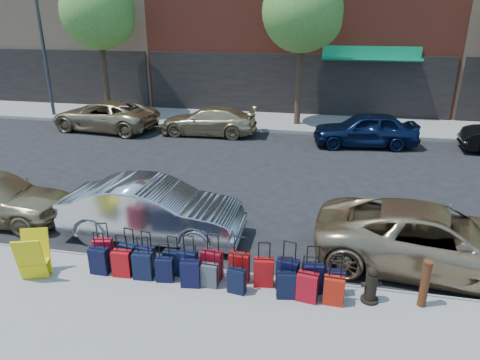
% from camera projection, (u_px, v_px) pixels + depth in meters
% --- Properties ---
extents(ground, '(120.00, 120.00, 0.00)m').
position_uv_depth(ground, '(255.00, 197.00, 13.45)').
color(ground, black).
rests_on(ground, ground).
extents(sidewalk_near, '(60.00, 4.00, 0.15)m').
position_uv_depth(sidewalk_near, '(190.00, 336.00, 7.48)').
color(sidewalk_near, gray).
rests_on(sidewalk_near, ground).
extents(sidewalk_far, '(60.00, 4.00, 0.15)m').
position_uv_depth(sidewalk_far, '(288.00, 122.00, 22.55)').
color(sidewalk_far, gray).
rests_on(sidewalk_far, ground).
extents(curb_near, '(60.00, 0.08, 0.15)m').
position_uv_depth(curb_near, '(219.00, 273.00, 9.33)').
color(curb_near, gray).
rests_on(curb_near, ground).
extents(curb_far, '(60.00, 0.08, 0.15)m').
position_uv_depth(curb_far, '(284.00, 132.00, 20.71)').
color(curb_far, gray).
rests_on(curb_far, ground).
extents(tree_left, '(3.80, 3.80, 7.27)m').
position_uv_depth(tree_left, '(101.00, 14.00, 22.08)').
color(tree_left, black).
rests_on(tree_left, sidewalk_far).
extents(tree_center, '(3.80, 3.80, 7.27)m').
position_uv_depth(tree_center, '(305.00, 14.00, 20.05)').
color(tree_center, black).
rests_on(tree_center, sidewalk_far).
extents(streetlight, '(2.59, 0.18, 8.00)m').
position_uv_depth(streetlight, '(44.00, 29.00, 22.28)').
color(streetlight, '#333338').
rests_on(streetlight, sidewalk_far).
extents(suitcase_front_0, '(0.45, 0.30, 0.99)m').
position_uv_depth(suitcase_front_0, '(103.00, 252.00, 9.43)').
color(suitcase_front_0, '#AB0B1B').
rests_on(suitcase_front_0, sidewalk_near).
extents(suitcase_front_1, '(0.42, 0.28, 0.94)m').
position_uv_depth(suitcase_front_1, '(129.00, 256.00, 9.29)').
color(suitcase_front_1, black).
rests_on(suitcase_front_1, sidewalk_near).
extents(suitcase_front_2, '(0.41, 0.27, 0.93)m').
position_uv_depth(suitcase_front_2, '(146.00, 259.00, 9.19)').
color(suitcase_front_2, black).
rests_on(suitcase_front_2, sidewalk_near).
extents(suitcase_front_3, '(0.37, 0.21, 0.87)m').
position_uv_depth(suitcase_front_3, '(172.00, 262.00, 9.09)').
color(suitcase_front_3, black).
rests_on(suitcase_front_3, sidewalk_near).
extents(suitcase_front_4, '(0.41, 0.25, 0.95)m').
position_uv_depth(suitcase_front_4, '(188.00, 264.00, 8.98)').
color(suitcase_front_4, black).
rests_on(suitcase_front_4, sidewalk_near).
extents(suitcase_front_5, '(0.45, 0.28, 1.02)m').
position_uv_depth(suitcase_front_5, '(212.00, 265.00, 8.92)').
color(suitcase_front_5, maroon).
rests_on(suitcase_front_5, sidewalk_near).
extents(suitcase_front_6, '(0.43, 0.25, 1.00)m').
position_uv_depth(suitcase_front_6, '(239.00, 267.00, 8.84)').
color(suitcase_front_6, '#99090A').
rests_on(suitcase_front_6, sidewalk_near).
extents(suitcase_front_7, '(0.42, 0.27, 0.96)m').
position_uv_depth(suitcase_front_7, '(264.00, 272.00, 8.69)').
color(suitcase_front_7, '#AA0B0D').
rests_on(suitcase_front_7, sidewalk_near).
extents(suitcase_front_8, '(0.47, 0.31, 1.05)m').
position_uv_depth(suitcase_front_8, '(288.00, 274.00, 8.56)').
color(suitcase_front_8, black).
rests_on(suitcase_front_8, sidewalk_near).
extents(suitcase_front_9, '(0.45, 0.31, 1.01)m').
position_uv_depth(suitcase_front_9, '(312.00, 278.00, 8.47)').
color(suitcase_front_9, black).
rests_on(suitcase_front_9, sidewalk_near).
extents(suitcase_front_10, '(0.38, 0.24, 0.86)m').
position_uv_depth(suitcase_front_10, '(335.00, 282.00, 8.41)').
color(suitcase_front_10, black).
rests_on(suitcase_front_10, sidewalk_near).
extents(suitcase_back_0, '(0.40, 0.24, 0.95)m').
position_uv_depth(suitcase_back_0, '(100.00, 261.00, 9.11)').
color(suitcase_back_0, black).
rests_on(suitcase_back_0, sidewalk_near).
extents(suitcase_back_1, '(0.41, 0.25, 0.94)m').
position_uv_depth(suitcase_back_1, '(122.00, 263.00, 9.02)').
color(suitcase_back_1, '#AD0B0E').
rests_on(suitcase_back_1, sidewalk_near).
extents(suitcase_back_2, '(0.42, 0.26, 0.96)m').
position_uv_depth(suitcase_back_2, '(143.00, 266.00, 8.92)').
color(suitcase_back_2, black).
rests_on(suitcase_back_2, sidewalk_near).
extents(suitcase_back_3, '(0.38, 0.26, 0.85)m').
position_uv_depth(suitcase_back_3, '(165.00, 269.00, 8.85)').
color(suitcase_back_3, black).
rests_on(suitcase_back_3, sidewalk_near).
extents(suitcase_back_4, '(0.42, 0.28, 0.93)m').
position_uv_depth(suitcase_back_4, '(190.00, 273.00, 8.67)').
color(suitcase_back_4, black).
rests_on(suitcase_back_4, sidewalk_near).
extents(suitcase_back_5, '(0.35, 0.21, 0.81)m').
position_uv_depth(suitcase_back_5, '(210.00, 275.00, 8.67)').
color(suitcase_back_5, '#404146').
rests_on(suitcase_back_5, sidewalk_near).
extents(suitcase_back_6, '(0.38, 0.26, 0.83)m').
position_uv_depth(suitcase_back_6, '(237.00, 281.00, 8.48)').
color(suitcase_back_6, black).
rests_on(suitcase_back_6, sidewalk_near).
extents(suitcase_back_8, '(0.40, 0.27, 0.87)m').
position_uv_depth(suitcase_back_8, '(286.00, 285.00, 8.32)').
color(suitcase_back_8, black).
rests_on(suitcase_back_8, sidewalk_near).
extents(suitcase_back_9, '(0.43, 0.29, 0.94)m').
position_uv_depth(suitcase_back_9, '(307.00, 287.00, 8.22)').
color(suitcase_back_9, '#9E0A16').
rests_on(suitcase_back_9, sidewalk_near).
extents(suitcase_back_10, '(0.39, 0.24, 0.91)m').
position_uv_depth(suitcase_back_10, '(334.00, 290.00, 8.14)').
color(suitcase_back_10, '#AE180B').
rests_on(suitcase_back_10, sidewalk_near).
extents(fire_hydrant, '(0.39, 0.34, 0.76)m').
position_uv_depth(fire_hydrant, '(371.00, 285.00, 8.18)').
color(fire_hydrant, black).
rests_on(fire_hydrant, sidewalk_near).
extents(bollard, '(0.18, 0.18, 0.97)m').
position_uv_depth(bollard, '(425.00, 283.00, 7.99)').
color(bollard, '#38190C').
rests_on(bollard, sidewalk_near).
extents(display_rack, '(0.72, 0.76, 0.99)m').
position_uv_depth(display_rack, '(33.00, 256.00, 8.91)').
color(display_rack, yellow).
rests_on(display_rack, sidewalk_near).
extents(car_near_1, '(4.58, 1.68, 1.50)m').
position_uv_depth(car_near_1, '(153.00, 210.00, 10.75)').
color(car_near_1, silver).
rests_on(car_near_1, ground).
extents(car_near_2, '(5.34, 2.88, 1.42)m').
position_uv_depth(car_near_2, '(433.00, 240.00, 9.42)').
color(car_near_2, tan).
rests_on(car_near_2, ground).
extents(car_far_0, '(5.47, 2.98, 1.46)m').
position_uv_depth(car_far_0, '(104.00, 116.00, 21.06)').
color(car_far_0, tan).
rests_on(car_far_0, ground).
extents(car_far_1, '(4.63, 2.01, 1.33)m').
position_uv_depth(car_far_1, '(209.00, 121.00, 20.28)').
color(car_far_1, tan).
rests_on(car_far_1, ground).
extents(car_far_2, '(4.57, 2.32, 1.49)m').
position_uv_depth(car_far_2, '(365.00, 129.00, 18.41)').
color(car_far_2, '#0C1735').
rests_on(car_far_2, ground).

